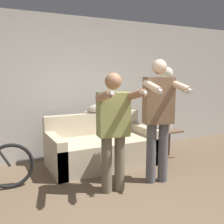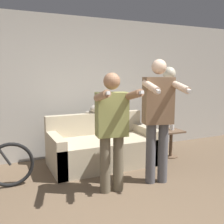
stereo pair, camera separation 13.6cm
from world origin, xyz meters
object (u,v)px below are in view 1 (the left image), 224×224
(cat, at_px, (97,108))
(person_left, at_px, (114,125))
(couch, at_px, (102,148))
(cup, at_px, (170,127))
(floor_lamp, at_px, (162,85))
(side_table, at_px, (169,138))
(person_right, at_px, (159,114))

(cat, bearing_deg, person_left, -104.52)
(couch, distance_m, cup, 1.38)
(couch, bearing_deg, floor_lamp, -0.89)
(cat, relative_size, side_table, 0.82)
(person_left, relative_size, cup, 14.73)
(couch, xyz_separation_m, floor_lamp, (1.24, -0.02, 1.06))
(side_table, bearing_deg, floor_lamp, 118.34)
(person_left, xyz_separation_m, side_table, (1.62, 0.89, -0.55))
(person_left, distance_m, side_table, 1.93)
(person_left, xyz_separation_m, floor_lamp, (1.55, 1.03, 0.43))
(couch, bearing_deg, side_table, -6.98)
(side_table, xyz_separation_m, cup, (0.02, 0.01, 0.21))
(couch, bearing_deg, person_right, -68.93)
(floor_lamp, relative_size, cup, 15.75)
(person_right, bearing_deg, cat, 118.06)
(person_right, xyz_separation_m, side_table, (0.91, 0.89, -0.65))
(floor_lamp, bearing_deg, couch, 179.11)
(person_right, distance_m, cup, 1.37)
(side_table, relative_size, cup, 4.79)
(cat, height_order, cup, cat)
(person_left, distance_m, cup, 1.91)
(person_right, relative_size, side_table, 3.43)
(person_right, xyz_separation_m, cup, (0.94, 0.90, -0.44))
(person_left, height_order, floor_lamp, floor_lamp)
(couch, relative_size, floor_lamp, 1.08)
(side_table, bearing_deg, cup, 23.10)
(person_left, bearing_deg, cup, 37.13)
(person_right, xyz_separation_m, cat, (-0.34, 1.41, -0.08))
(floor_lamp, xyz_separation_m, cup, (0.10, -0.13, -0.78))
(couch, xyz_separation_m, side_table, (1.32, -0.16, 0.08))
(cat, distance_m, cup, 1.43)
(side_table, height_order, cup, cup)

